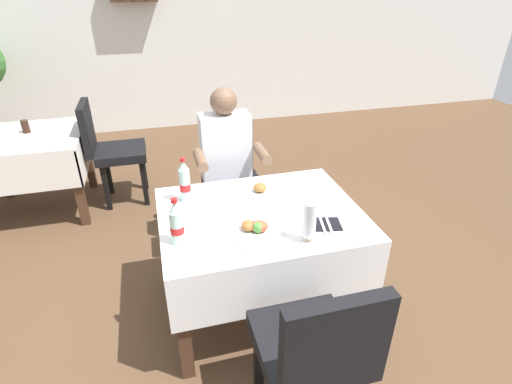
# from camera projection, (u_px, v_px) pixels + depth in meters

# --- Properties ---
(ground_plane) EXTENTS (11.00, 11.00, 0.00)m
(ground_plane) POSITION_uv_depth(u_px,v_px,m) (247.00, 331.00, 2.44)
(ground_plane) COLOR brown
(back_wall) EXTENTS (11.00, 0.12, 3.05)m
(back_wall) POSITION_uv_depth(u_px,v_px,m) (171.00, 11.00, 5.09)
(back_wall) COLOR white
(back_wall) RESTS_ON ground
(main_dining_table) EXTENTS (1.16, 0.90, 0.73)m
(main_dining_table) POSITION_uv_depth(u_px,v_px,m) (260.00, 235.00, 2.36)
(main_dining_table) COLOR white
(main_dining_table) RESTS_ON ground
(chair_far_diner_seat) EXTENTS (0.44, 0.50, 0.97)m
(chair_far_diner_seat) POSITION_uv_depth(u_px,v_px,m) (231.00, 176.00, 3.08)
(chair_far_diner_seat) COLOR black
(chair_far_diner_seat) RESTS_ON ground
(chair_near_camera_side) EXTENTS (0.44, 0.50, 0.97)m
(chair_near_camera_side) POSITION_uv_depth(u_px,v_px,m) (315.00, 349.00, 1.65)
(chair_near_camera_side) COLOR black
(chair_near_camera_side) RESTS_ON ground
(seated_diner_far) EXTENTS (0.50, 0.46, 1.26)m
(seated_diner_far) POSITION_uv_depth(u_px,v_px,m) (227.00, 164.00, 2.90)
(seated_diner_far) COLOR #282D42
(seated_diner_far) RESTS_ON ground
(plate_near_camera) EXTENTS (0.26, 0.26, 0.07)m
(plate_near_camera) POSITION_uv_depth(u_px,v_px,m) (257.00, 228.00, 2.09)
(plate_near_camera) COLOR white
(plate_near_camera) RESTS_ON main_dining_table
(plate_far_diner) EXTENTS (0.26, 0.26, 0.06)m
(plate_far_diner) POSITION_uv_depth(u_px,v_px,m) (256.00, 191.00, 2.47)
(plate_far_diner) COLOR white
(plate_far_diner) RESTS_ON main_dining_table
(beer_glass_left) EXTENTS (0.07, 0.07, 0.23)m
(beer_glass_left) POSITION_uv_depth(u_px,v_px,m) (309.00, 222.00, 1.98)
(beer_glass_left) COLOR white
(beer_glass_left) RESTS_ON main_dining_table
(cola_bottle_primary) EXTENTS (0.07, 0.07, 0.26)m
(cola_bottle_primary) POSITION_uv_depth(u_px,v_px,m) (177.00, 224.00, 1.97)
(cola_bottle_primary) COLOR silver
(cola_bottle_primary) RESTS_ON main_dining_table
(cola_bottle_secondary) EXTENTS (0.07, 0.07, 0.28)m
(cola_bottle_secondary) POSITION_uv_depth(u_px,v_px,m) (185.00, 182.00, 2.34)
(cola_bottle_secondary) COLOR silver
(cola_bottle_secondary) RESTS_ON main_dining_table
(napkin_cutlery_set) EXTENTS (0.19, 0.20, 0.01)m
(napkin_cutlery_set) POSITION_uv_depth(u_px,v_px,m) (325.00, 224.00, 2.16)
(napkin_cutlery_set) COLOR black
(napkin_cutlery_set) RESTS_ON main_dining_table
(background_dining_table) EXTENTS (0.90, 0.86, 0.73)m
(background_dining_table) POSITION_uv_depth(u_px,v_px,m) (31.00, 155.00, 3.46)
(background_dining_table) COLOR white
(background_dining_table) RESTS_ON ground
(background_chair_right) EXTENTS (0.50, 0.44, 0.97)m
(background_chair_right) POSITION_uv_depth(u_px,v_px,m) (110.00, 147.00, 3.61)
(background_chair_right) COLOR black
(background_chair_right) RESTS_ON ground
(background_table_tumbler) EXTENTS (0.06, 0.06, 0.11)m
(background_table_tumbler) POSITION_uv_depth(u_px,v_px,m) (25.00, 127.00, 3.41)
(background_table_tumbler) COLOR black
(background_table_tumbler) RESTS_ON background_dining_table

